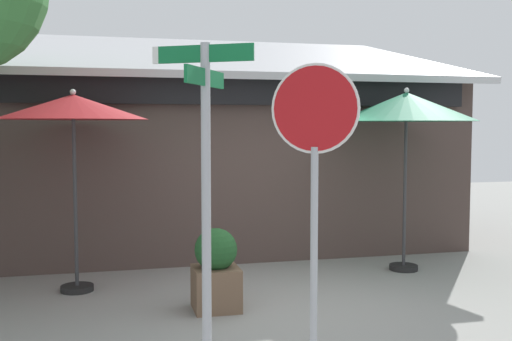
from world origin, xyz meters
TOP-DOWN VIEW (x-y plane):
  - ground_plane at (0.00, 0.00)m, footprint 28.00×28.00m
  - cafe_building at (-0.69, 4.77)m, footprint 9.85×5.75m
  - street_sign_post at (-1.40, -1.65)m, footprint 0.88×0.83m
  - stop_sign at (-0.43, -1.99)m, footprint 0.71×0.45m
  - patio_umbrella_crimson_left at (-2.73, 1.15)m, footprint 1.99×1.99m
  - patio_umbrella_forest_green_center at (2.17, 1.20)m, footprint 2.15×2.15m
  - sidewalk_planter at (-1.03, -0.11)m, footprint 0.55×0.55m

SIDE VIEW (x-z plane):
  - ground_plane at x=0.00m, z-range -0.10..0.00m
  - sidewalk_planter at x=-1.03m, z-range -0.01..0.99m
  - cafe_building at x=-0.69m, z-range -0.50..3.84m
  - street_sign_post at x=-1.40m, z-range 0.36..3.37m
  - stop_sign at x=-0.43m, z-range 0.58..3.40m
  - patio_umbrella_crimson_left at x=-2.73m, z-range 1.10..3.83m
  - patio_umbrella_forest_green_center at x=2.17m, z-range 1.10..3.93m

